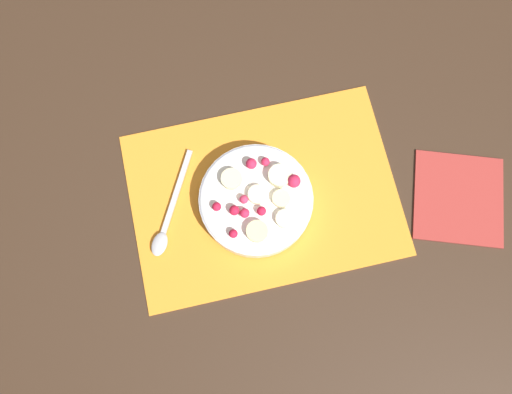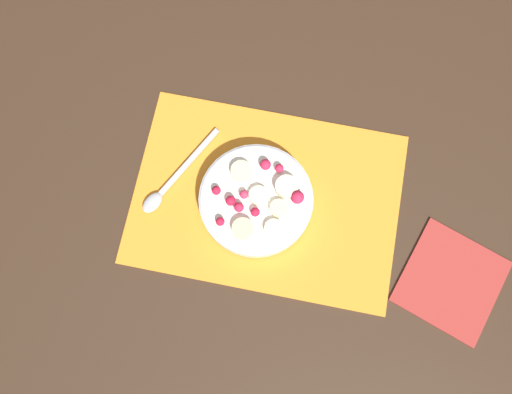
# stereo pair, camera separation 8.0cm
# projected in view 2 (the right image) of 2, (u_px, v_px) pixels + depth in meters

# --- Properties ---
(ground_plane) EXTENTS (3.00, 3.00, 0.00)m
(ground_plane) POSITION_uv_depth(u_px,v_px,m) (266.00, 198.00, 0.84)
(ground_plane) COLOR #382619
(placemat) EXTENTS (0.44, 0.31, 0.01)m
(placemat) POSITION_uv_depth(u_px,v_px,m) (266.00, 198.00, 0.84)
(placemat) COLOR orange
(placemat) RESTS_ON ground_plane
(fruit_bowl) EXTENTS (0.19, 0.19, 0.05)m
(fruit_bowl) POSITION_uv_depth(u_px,v_px,m) (256.00, 200.00, 0.82)
(fruit_bowl) COLOR silver
(fruit_bowl) RESTS_ON placemat
(spoon) EXTENTS (0.10, 0.17, 0.01)m
(spoon) POSITION_uv_depth(u_px,v_px,m) (167.00, 186.00, 0.84)
(spoon) COLOR #B2B2B7
(spoon) RESTS_ON placemat
(napkin) EXTENTS (0.19, 0.20, 0.01)m
(napkin) POSITION_uv_depth(u_px,v_px,m) (452.00, 281.00, 0.80)
(napkin) COLOR #A3332D
(napkin) RESTS_ON ground_plane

